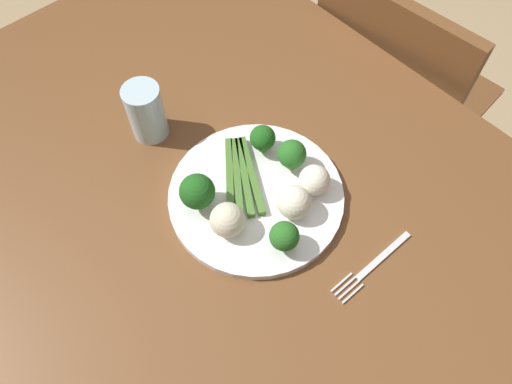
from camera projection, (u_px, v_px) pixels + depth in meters
The scene contains 14 objects.
ground_plane at pixel (244, 332), 1.49m from camera, with size 6.00×6.00×0.02m, color tan.
dining_table at pixel (236, 235), 0.91m from camera, with size 1.34×0.95×0.77m.
chair at pixel (389, 101), 1.30m from camera, with size 0.43×0.43×0.87m.
plate at pixel (256, 196), 0.82m from camera, with size 0.30×0.30×0.01m, color white.
asparagus_bundle at pixel (241, 176), 0.83m from camera, with size 0.16×0.13×0.01m.
broccoli_back at pixel (197, 192), 0.77m from camera, with size 0.06×0.06×0.07m.
broccoli_front at pixel (263, 138), 0.84m from camera, with size 0.04×0.04×0.05m.
broccoli_near_center at pixel (292, 154), 0.82m from camera, with size 0.05×0.05×0.06m.
broccoli_back_right at pixel (284, 236), 0.74m from camera, with size 0.05×0.05×0.06m.
cauliflower_edge at pixel (294, 202), 0.78m from camera, with size 0.06×0.06×0.06m, color white.
cauliflower_front_left at pixel (314, 180), 0.80m from camera, with size 0.05×0.05×0.05m, color white.
cauliflower_near_fork at pixel (228, 220), 0.76m from camera, with size 0.06×0.06×0.06m, color beige.
fork at pixel (372, 265), 0.76m from camera, with size 0.03×0.17×0.00m.
water_glass at pixel (146, 112), 0.86m from camera, with size 0.07×0.07×0.11m, color silver.
Camera 1 is at (-0.32, 0.24, 1.49)m, focal length 34.24 mm.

